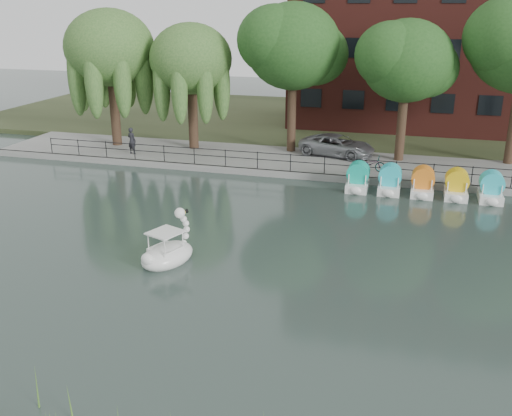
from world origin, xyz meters
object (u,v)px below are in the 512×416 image
at_px(bicycle, 371,163).
at_px(pedestrian, 132,139).
at_px(minivan, 337,144).
at_px(swan_boat, 168,251).

height_order(bicycle, pedestrian, pedestrian).
height_order(minivan, bicycle, minivan).
relative_size(bicycle, pedestrian, 0.87).
bearing_deg(swan_boat, bicycle, 85.73).
xyz_separation_m(bicycle, pedestrian, (-15.28, 0.00, 0.49)).
height_order(minivan, swan_boat, swan_boat).
xyz_separation_m(pedestrian, swan_boat, (8.66, -13.91, -0.94)).
bearing_deg(bicycle, swan_boat, 155.66).
distance_m(bicycle, pedestrian, 15.28).
xyz_separation_m(minivan, pedestrian, (-12.89, -3.10, 0.23)).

